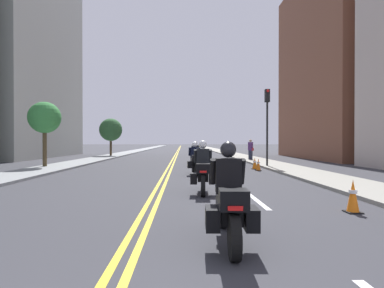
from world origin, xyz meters
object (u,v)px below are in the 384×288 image
Objects in this scene: pedestrian_0 at (251,150)px; motorcycle_1 at (203,172)px; motorcycle_2 at (195,161)px; traffic_cone_0 at (255,163)px; motorcycle_3 at (196,156)px; traffic_light_near at (267,113)px; traffic_cone_1 at (258,164)px; motorcycle_0 at (229,203)px; traffic_cone_2 at (353,196)px; street_tree_1 at (45,118)px; street_tree_0 at (111,130)px.

motorcycle_1 is at bearing -58.81° from pedestrian_0.
traffic_cone_0 is at bearing 34.76° from motorcycle_2.
motorcycle_3 is 1.16× the size of pedestrian_0.
traffic_light_near reaches higher than motorcycle_3.
traffic_cone_1 is at bearing 67.00° from motorcycle_1.
traffic_light_near is (4.63, 9.29, 2.70)m from motorcycle_1.
motorcycle_0 is 3.74m from traffic_cone_2.
motorcycle_3 reaches higher than motorcycle_2.
street_tree_1 is (-13.60, -0.13, -0.33)m from traffic_light_near.
pedestrian_0 is at bearing 60.81° from motorcycle_2.
pedestrian_0 is (4.94, 20.53, 0.29)m from motorcycle_0.
street_tree_0 is at bearing 128.22° from traffic_cone_0.
motorcycle_2 is at bearing -142.05° from traffic_cone_0.
street_tree_0 reaches higher than traffic_cone_2.
street_tree_0 reaches higher than motorcycle_2.
motorcycle_1 reaches higher than traffic_cone_2.
traffic_light_near is at bearing 36.91° from motorcycle_2.
motorcycle_0 is 13.41m from traffic_cone_0.
traffic_cone_1 is at bearing -53.58° from street_tree_0.
traffic_light_near reaches higher than street_tree_1.
motorcycle_0 is at bearing -147.30° from traffic_cone_2.
street_tree_1 is (-9.24, -2.16, 2.38)m from motorcycle_3.
traffic_cone_2 is (3.27, -8.10, -0.29)m from motorcycle_2.
traffic_cone_2 is at bearing 35.07° from motorcycle_0.
street_tree_1 is (-12.20, 11.90, 2.66)m from traffic_cone_2.
street_tree_0 reaches higher than traffic_cone_1.
street_tree_0 is (-8.41, 28.06, 2.22)m from motorcycle_0.
motorcycle_3 is 2.77× the size of traffic_cone_2.
traffic_cone_2 is (2.97, -14.06, -0.27)m from motorcycle_3.
traffic_cone_0 is 10.94m from traffic_cone_2.
motorcycle_2 is 1.10× the size of motorcycle_3.
traffic_cone_0 is at bearing -4.41° from street_tree_1.
motorcycle_3 is 5.52m from traffic_light_near.
street_tree_0 is (-11.90, 15.11, 2.53)m from traffic_cone_0.
traffic_cone_1 is 0.39× the size of pedestrian_0.
motorcycle_2 is 4.06m from traffic_cone_1.
street_tree_0 is 14.16m from street_tree_1.
traffic_light_near reaches higher than traffic_cone_0.
motorcycle_1 is (-0.09, 4.76, 0.02)m from motorcycle_0.
traffic_cone_2 is at bearing -96.61° from traffic_light_near.
motorcycle_3 is at bearing -88.05° from pedestrian_0.
motorcycle_1 is at bearing -92.75° from motorcycle_2.
traffic_cone_1 is 3.81m from traffic_light_near.
street_tree_0 reaches higher than pedestrian_0.
motorcycle_1 reaches higher than traffic_cone_1.
traffic_light_near reaches higher than pedestrian_0.
traffic_cone_0 is at bearing 69.59° from motorcycle_1.
motorcycle_0 is 16.78m from street_tree_1.
motorcycle_2 is 9.99m from street_tree_1.
traffic_cone_1 is 0.93× the size of traffic_cone_2.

